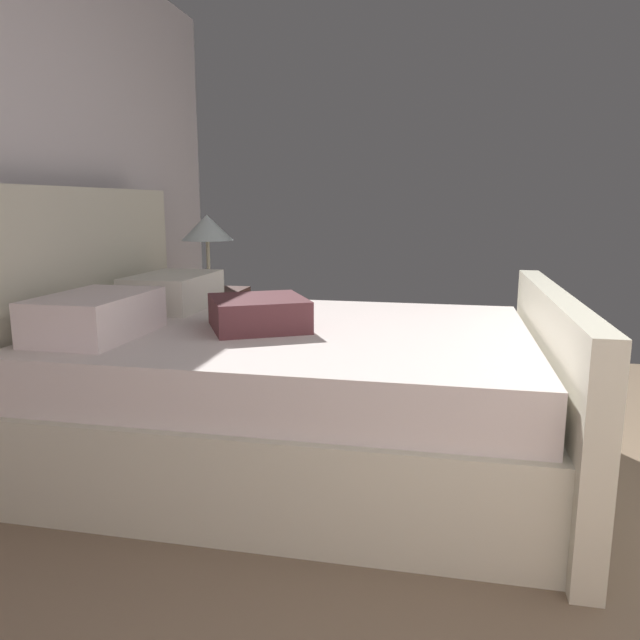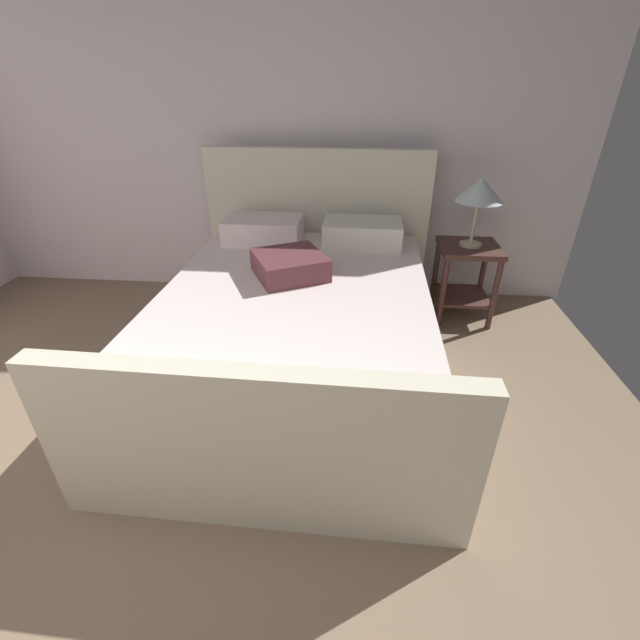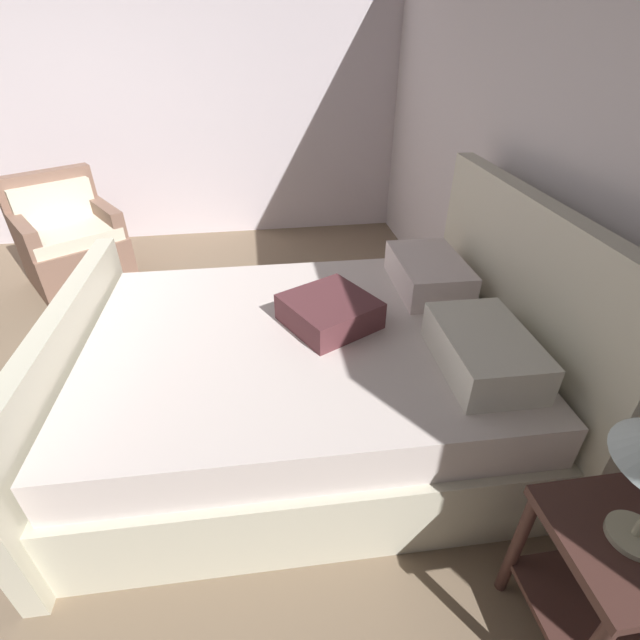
# 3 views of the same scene
# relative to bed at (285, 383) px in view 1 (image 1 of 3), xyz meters

# --- Properties ---
(bed) EXTENTS (1.80, 2.33, 1.25)m
(bed) POSITION_rel_bed_xyz_m (0.00, 0.00, 0.00)
(bed) COLOR beige
(bed) RESTS_ON ground
(nightstand_right) EXTENTS (0.44, 0.44, 0.60)m
(nightstand_right) POSITION_rel_bed_xyz_m (1.20, 0.82, 0.05)
(nightstand_right) COLOR #472A24
(nightstand_right) RESTS_ON ground
(table_lamp_right) EXTENTS (0.34, 0.34, 0.50)m
(table_lamp_right) POSITION_rel_bed_xyz_m (1.20, 0.82, 0.65)
(table_lamp_right) COLOR #B7B293
(table_lamp_right) RESTS_ON nightstand_right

